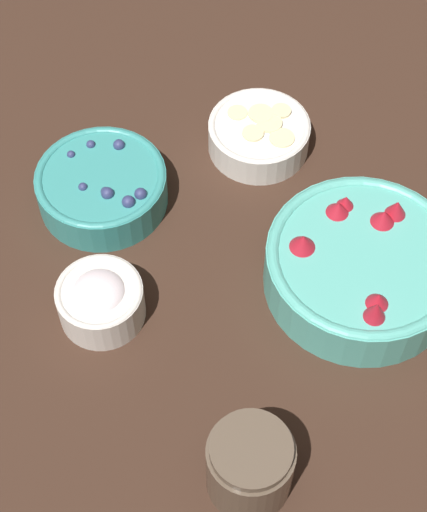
% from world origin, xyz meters
% --- Properties ---
extents(ground_plane, '(4.00, 4.00, 0.00)m').
position_xyz_m(ground_plane, '(0.00, 0.00, 0.00)').
color(ground_plane, '#382319').
extents(bowl_strawberries, '(0.22, 0.22, 0.09)m').
position_xyz_m(bowl_strawberries, '(0.10, 0.06, 0.04)').
color(bowl_strawberries, '#56B7A8').
rests_on(bowl_strawberries, ground_plane).
extents(bowl_blueberries, '(0.16, 0.16, 0.06)m').
position_xyz_m(bowl_blueberries, '(-0.19, -0.09, 0.03)').
color(bowl_blueberries, teal).
rests_on(bowl_blueberries, ground_plane).
extents(bowl_bananas, '(0.13, 0.13, 0.05)m').
position_xyz_m(bowl_bananas, '(-0.13, 0.12, 0.03)').
color(bowl_bananas, white).
rests_on(bowl_bananas, ground_plane).
extents(bowl_cream, '(0.10, 0.10, 0.06)m').
position_xyz_m(bowl_cream, '(-0.06, -0.19, 0.03)').
color(bowl_cream, silver).
rests_on(bowl_cream, ground_plane).
extents(jar_chocolate, '(0.09, 0.09, 0.09)m').
position_xyz_m(jar_chocolate, '(0.19, -0.19, 0.04)').
color(jar_chocolate, brown).
rests_on(jar_chocolate, ground_plane).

